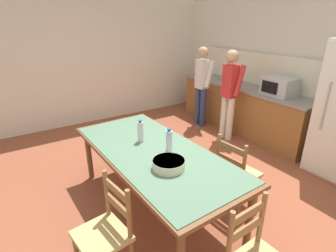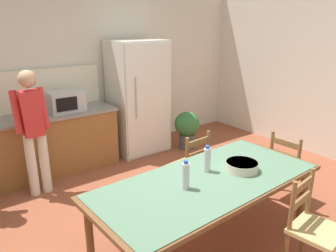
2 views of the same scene
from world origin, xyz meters
name	(u,v)px [view 1 (image 1 of 2)]	position (x,y,z in m)	size (l,w,h in m)	color
ground_plane	(183,193)	(0.00, 0.00, 0.00)	(8.32, 8.32, 0.00)	brown
wall_back	(320,63)	(0.00, 2.66, 1.45)	(6.52, 0.12, 2.90)	silver
wall_left	(92,53)	(-3.26, 0.00, 1.45)	(0.12, 5.20, 2.90)	silver
kitchen_counter	(242,108)	(-1.11, 2.23, 0.46)	(2.92, 0.66, 0.91)	brown
counter_splashback	(257,69)	(-1.11, 2.54, 1.21)	(2.88, 0.03, 0.60)	#EFE8CB
microwave	(279,86)	(-0.35, 2.21, 1.06)	(0.50, 0.39, 0.30)	#B2B7BC
dining_table	(154,156)	(0.02, -0.44, 0.69)	(2.31, 1.11, 0.76)	brown
bottle_near_centre	(141,132)	(-0.27, -0.45, 0.89)	(0.07, 0.07, 0.27)	silver
bottle_off_centre	(169,141)	(0.12, -0.30, 0.89)	(0.07, 0.07, 0.27)	silver
serving_bowl	(169,164)	(0.42, -0.50, 0.81)	(0.32, 0.32, 0.09)	beige
chair_side_far_right	(236,173)	(0.50, 0.39, 0.44)	(0.45, 0.44, 0.91)	olive
chair_side_near_right	(106,233)	(0.55, -1.22, 0.44)	(0.47, 0.45, 0.91)	olive
person_at_sink	(202,83)	(-1.76, 1.71, 0.91)	(0.40, 0.28, 1.61)	navy
person_at_counter	(230,91)	(-0.97, 1.69, 0.91)	(0.41, 0.28, 1.63)	silver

